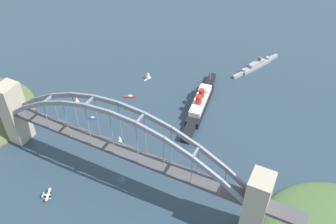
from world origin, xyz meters
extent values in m
plane|color=#283D4C|center=(0.00, 0.00, 0.00)|extent=(1400.00, 1400.00, 0.00)
cube|color=#ADA38E|center=(-101.52, 0.00, 27.95)|extent=(13.91, 17.26, 55.89)
cube|color=#ADA38E|center=(101.52, 0.00, 27.95)|extent=(13.91, 17.26, 55.89)
cube|color=#47474C|center=(0.00, 0.00, 32.56)|extent=(189.14, 11.50, 2.40)
cube|color=#47474C|center=(120.48, 0.00, 32.56)|extent=(24.00, 11.50, 2.40)
cube|color=gray|center=(-88.24, -5.17, 39.56)|extent=(21.47, 1.80, 16.59)
cube|color=gray|center=(-68.63, -5.17, 51.99)|extent=(21.16, 1.80, 13.68)
cube|color=gray|center=(-49.02, -5.17, 61.32)|extent=(20.79, 1.80, 10.75)
cube|color=gray|center=(-29.41, -5.17, 67.54)|extent=(20.35, 1.80, 7.78)
cube|color=gray|center=(-9.80, -5.17, 70.65)|extent=(19.86, 1.80, 4.74)
cube|color=gray|center=(9.80, -5.17, 70.65)|extent=(19.86, 1.80, 4.74)
cube|color=gray|center=(29.41, -5.17, 67.54)|extent=(20.35, 1.80, 7.78)
cube|color=gray|center=(49.02, -5.17, 61.32)|extent=(20.79, 1.80, 10.75)
cube|color=gray|center=(68.63, -5.17, 51.99)|extent=(21.16, 1.80, 13.68)
cube|color=gray|center=(88.24, -5.17, 39.56)|extent=(21.47, 1.80, 16.59)
cube|color=gray|center=(-88.24, 5.17, 39.56)|extent=(21.47, 1.80, 16.59)
cube|color=gray|center=(-68.63, 5.17, 51.99)|extent=(21.16, 1.80, 13.68)
cube|color=gray|center=(-49.02, 5.17, 61.32)|extent=(20.79, 1.80, 10.75)
cube|color=gray|center=(-29.41, 5.17, 67.54)|extent=(20.35, 1.80, 7.78)
cube|color=gray|center=(-9.80, 5.17, 70.65)|extent=(19.86, 1.80, 4.74)
cube|color=gray|center=(9.80, 5.17, 70.65)|extent=(19.86, 1.80, 4.74)
cube|color=gray|center=(29.41, 5.17, 67.54)|extent=(20.35, 1.80, 7.78)
cube|color=gray|center=(49.02, 5.17, 61.32)|extent=(20.79, 1.80, 10.75)
cube|color=gray|center=(68.63, 5.17, 51.99)|extent=(21.16, 1.80, 13.68)
cube|color=gray|center=(88.24, 5.17, 39.56)|extent=(21.47, 1.80, 16.59)
cube|color=gray|center=(-98.05, 0.00, 32.56)|extent=(1.40, 10.35, 1.40)
cube|color=gray|center=(-58.83, 0.00, 57.43)|extent=(1.40, 10.35, 1.40)
cube|color=gray|center=(-19.61, 0.00, 69.87)|extent=(1.40, 10.35, 1.40)
cube|color=gray|center=(19.61, 0.00, 69.87)|extent=(1.40, 10.35, 1.40)
cube|color=gray|center=(58.83, 0.00, 57.43)|extent=(1.40, 10.35, 1.40)
cube|color=gray|center=(98.05, 0.00, 32.56)|extent=(1.40, 10.35, 1.40)
cylinder|color=gray|center=(-78.44, -5.17, 40.16)|extent=(0.56, 0.56, 12.79)
cylinder|color=gray|center=(-78.44, 5.17, 40.16)|extent=(0.56, 0.56, 12.79)
cylinder|color=gray|center=(-58.83, -5.17, 45.60)|extent=(0.56, 0.56, 23.67)
cylinder|color=gray|center=(-58.83, 5.17, 45.60)|extent=(0.56, 0.56, 23.67)
cylinder|color=gray|center=(-39.22, -5.17, 49.49)|extent=(0.56, 0.56, 31.44)
cylinder|color=gray|center=(-39.22, 5.17, 49.49)|extent=(0.56, 0.56, 31.44)
cylinder|color=gray|center=(-19.61, -5.17, 51.82)|extent=(0.56, 0.56, 36.11)
cylinder|color=gray|center=(-19.61, 5.17, 51.82)|extent=(0.56, 0.56, 36.11)
cylinder|color=gray|center=(0.00, -5.17, 52.59)|extent=(0.56, 0.56, 37.66)
cylinder|color=gray|center=(0.00, 5.17, 52.59)|extent=(0.56, 0.56, 37.66)
cylinder|color=gray|center=(19.61, -5.17, 51.82)|extent=(0.56, 0.56, 36.11)
cylinder|color=gray|center=(19.61, 5.17, 51.82)|extent=(0.56, 0.56, 36.11)
cylinder|color=gray|center=(39.22, -5.17, 49.49)|extent=(0.56, 0.56, 31.44)
cylinder|color=gray|center=(39.22, 5.17, 49.49)|extent=(0.56, 0.56, 31.44)
cylinder|color=gray|center=(58.83, -5.17, 45.60)|extent=(0.56, 0.56, 23.67)
cylinder|color=gray|center=(58.83, 5.17, 45.60)|extent=(0.56, 0.56, 23.67)
cylinder|color=gray|center=(78.44, -5.17, 40.16)|extent=(0.56, 0.56, 12.79)
cylinder|color=gray|center=(78.44, 5.17, 40.16)|extent=(0.56, 0.56, 12.79)
cube|color=black|center=(19.99, 106.89, 3.18)|extent=(21.01, 62.73, 6.35)
cube|color=black|center=(14.17, 147.54, 3.18)|extent=(9.66, 21.29, 6.35)
cube|color=black|center=(25.82, 66.25, 3.18)|extent=(11.01, 21.48, 6.35)
cube|color=white|center=(19.99, 106.89, 8.89)|extent=(16.98, 47.22, 5.07)
cube|color=white|center=(18.19, 119.47, 13.03)|extent=(10.65, 11.38, 3.20)
cylinder|color=red|center=(19.67, 109.18, 15.44)|extent=(5.58, 5.58, 8.02)
cylinder|color=red|center=(21.14, 98.89, 15.44)|extent=(5.58, 5.58, 8.02)
cylinder|color=tan|center=(14.53, 145.00, 11.35)|extent=(0.50, 0.50, 10.00)
cube|color=gray|center=(47.83, 197.99, 1.76)|extent=(23.78, 41.05, 3.53)
cube|color=gray|center=(36.01, 172.50, 1.76)|extent=(8.64, 14.01, 3.53)
cube|color=gray|center=(59.64, 223.48, 1.76)|extent=(9.18, 14.26, 3.53)
cube|color=gray|center=(47.83, 197.99, 5.36)|extent=(13.71, 21.37, 3.67)
cylinder|color=gray|center=(39.71, 180.46, 4.63)|extent=(4.68, 4.68, 2.20)
cylinder|color=gray|center=(55.95, 215.51, 4.63)|extent=(4.68, 4.68, 2.20)
cylinder|color=gray|center=(47.83, 197.99, 12.19)|extent=(0.60, 0.60, 10.00)
cylinder|color=#4C4C51|center=(49.60, 201.81, 9.39)|extent=(3.68, 3.68, 4.40)
cylinder|color=#B7B7B2|center=(-40.51, -38.29, 0.45)|extent=(5.34, 3.25, 0.90)
cylinder|color=#B7B7B2|center=(-39.13, -41.08, 0.45)|extent=(5.34, 3.25, 0.90)
cylinder|color=navy|center=(-40.51, -38.29, 1.50)|extent=(0.14, 0.14, 1.20)
cylinder|color=navy|center=(-39.13, -41.08, 1.50)|extent=(0.14, 0.14, 1.20)
ellipsoid|color=beige|center=(-39.82, -39.68, 2.84)|extent=(6.96, 4.44, 1.48)
cylinder|color=navy|center=(-36.98, -38.28, 2.84)|extent=(1.34, 1.61, 1.40)
cube|color=beige|center=(-39.03, -39.30, 3.47)|extent=(6.64, 11.10, 0.20)
cube|color=beige|center=(-42.59, -41.06, 2.99)|extent=(2.93, 4.42, 0.12)
cube|color=navy|center=(-42.59, -41.06, 4.33)|extent=(1.04, 0.60, 1.50)
cube|color=silver|center=(-47.39, 124.89, 0.36)|extent=(3.93, 5.79, 0.71)
cube|color=silver|center=(-48.66, 121.55, 0.36)|extent=(1.55, 2.02, 0.71)
cube|color=silver|center=(-46.12, 128.24, 0.36)|extent=(1.73, 2.09, 0.71)
cylinder|color=tan|center=(-47.55, 124.48, 5.50)|extent=(0.16, 0.16, 9.57)
cone|color=white|center=(-46.99, 125.94, 5.02)|extent=(6.35, 6.35, 7.66)
cube|color=#234C8C|center=(-62.46, 47.42, 0.46)|extent=(5.26, 3.92, 0.92)
cube|color=#234C8C|center=(-65.38, 45.98, 0.46)|extent=(1.94, 1.69, 0.92)
cube|color=#234C8C|center=(-59.53, 48.86, 0.46)|extent=(2.03, 1.88, 0.92)
cube|color=beige|center=(-61.91, 47.69, 1.42)|extent=(2.89, 2.49, 0.98)
cube|color=silver|center=(-22.45, 31.48, 0.55)|extent=(3.33, 5.54, 1.09)
cube|color=silver|center=(-21.52, 28.15, 0.55)|extent=(1.34, 1.91, 1.09)
cube|color=silver|center=(-23.39, 34.81, 0.55)|extent=(1.51, 1.96, 1.09)
cylinder|color=tan|center=(-22.34, 31.07, 5.02)|extent=(0.16, 0.16, 7.86)
cone|color=white|center=(-22.75, 32.52, 4.63)|extent=(5.87, 5.87, 6.29)
cube|color=#B2231E|center=(-87.98, 59.08, 0.41)|extent=(5.43, 6.69, 0.83)
cube|color=#B2231E|center=(-89.89, 62.62, 0.41)|extent=(2.11, 2.39, 0.83)
cube|color=#B2231E|center=(-86.06, 55.55, 0.41)|extent=(2.34, 2.52, 0.83)
cylinder|color=tan|center=(-88.22, 59.52, 5.46)|extent=(0.16, 0.16, 9.26)
cone|color=white|center=(-87.38, 57.98, 5.00)|extent=(7.49, 7.49, 7.41)
cube|color=#B2231E|center=(-48.48, 90.36, 0.53)|extent=(7.57, 5.70, 1.06)
cube|color=#B2231E|center=(-52.72, 88.01, 0.53)|extent=(2.78, 2.37, 1.06)
cube|color=#B2231E|center=(-44.24, 92.72, 0.53)|extent=(2.92, 2.61, 1.06)
cube|color=beige|center=(-47.69, 90.80, 1.57)|extent=(4.15, 3.50, 1.03)
camera|label=1|loc=(114.20, -148.28, 224.19)|focal=39.38mm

